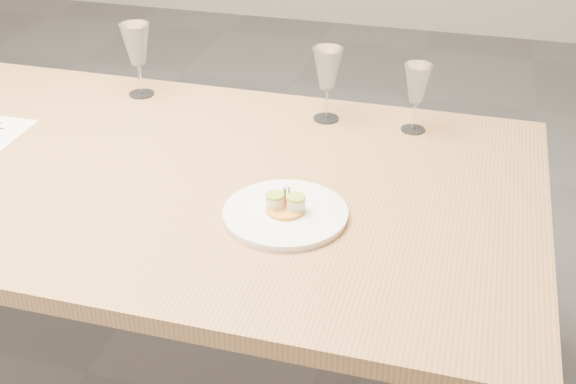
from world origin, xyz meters
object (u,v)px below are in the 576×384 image
(wine_glass_2, at_px, (136,46))
(wine_glass_4, at_px, (417,85))
(dining_table, at_px, (47,175))
(dinner_plate, at_px, (286,212))
(wine_glass_3, at_px, (327,70))

(wine_glass_2, relative_size, wine_glass_4, 1.16)
(dining_table, relative_size, wine_glass_2, 11.56)
(dinner_plate, distance_m, wine_glass_2, 0.78)
(wine_glass_2, bearing_deg, dining_table, -102.18)
(dinner_plate, distance_m, wine_glass_4, 0.54)
(wine_glass_4, bearing_deg, dinner_plate, -112.84)
(dinner_plate, xyz_separation_m, wine_glass_4, (0.21, 0.49, 0.11))
(dinner_plate, height_order, wine_glass_3, wine_glass_3)
(wine_glass_2, distance_m, wine_glass_3, 0.55)
(wine_glass_2, relative_size, wine_glass_3, 1.05)
(wine_glass_3, bearing_deg, wine_glass_4, -1.38)
(dinner_plate, height_order, wine_glass_2, wine_glass_2)
(dining_table, distance_m, wine_glass_4, 0.96)
(wine_glass_3, bearing_deg, dining_table, -149.88)
(dinner_plate, bearing_deg, wine_glass_4, 67.16)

